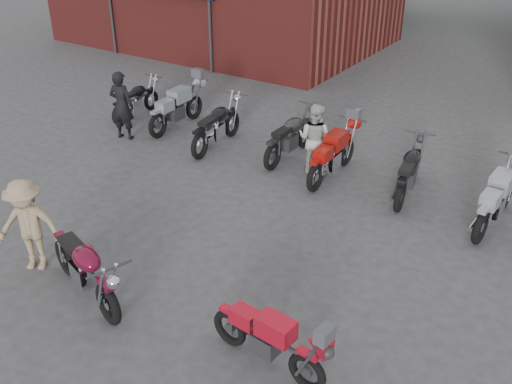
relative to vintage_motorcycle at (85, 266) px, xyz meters
The scene contains 14 objects.
ground 1.36m from the vintage_motorcycle, 39.50° to the left, with size 90.00×90.00×0.00m, color #38383A.
vintage_motorcycle is the anchor object (origin of this frame).
sportbike 3.13m from the vintage_motorcycle, ahead, with size 1.78×0.59×1.03m, color #B30E21, non-canonical shape.
helmet 1.25m from the vintage_motorcycle, 140.26° to the left, with size 0.27×0.27×0.25m, color red.
person_dark 6.43m from the vintage_motorcycle, 129.98° to the left, with size 0.63×0.41×1.73m, color black.
person_light 5.92m from the vintage_motorcycle, 82.43° to the left, with size 0.77×0.60×1.59m, color #ACACA8.
person_tan 1.38m from the vintage_motorcycle, behind, with size 1.06×0.61×1.64m, color #987C5E.
row_bike_0 7.91m from the vintage_motorcycle, 128.42° to the left, with size 1.84×0.61×1.07m, color black, non-canonical shape.
row_bike_1 7.11m from the vintage_motorcycle, 119.11° to the left, with size 2.13×0.70×1.23m, color gray, non-canonical shape.
row_bike_2 6.08m from the vintage_motorcycle, 107.61° to the left, with size 2.10×0.69×1.22m, color black, non-canonical shape.
row_bike_3 6.21m from the vintage_motorcycle, 90.20° to the left, with size 2.06×0.68×1.20m, color #232426, non-canonical shape.
row_bike_4 5.98m from the vintage_motorcycle, 77.88° to the left, with size 2.07×0.68×1.20m, color #A6140D, non-canonical shape.
row_bike_5 6.67m from the vintage_motorcycle, 63.95° to the left, with size 2.01×0.66×1.17m, color black, non-canonical shape.
row_bike_6 7.42m from the vintage_motorcycle, 50.67° to the left, with size 2.10×0.69×1.22m, color #9397A1, non-canonical shape.
Camera 1 is at (5.12, -5.23, 5.71)m, focal length 40.00 mm.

